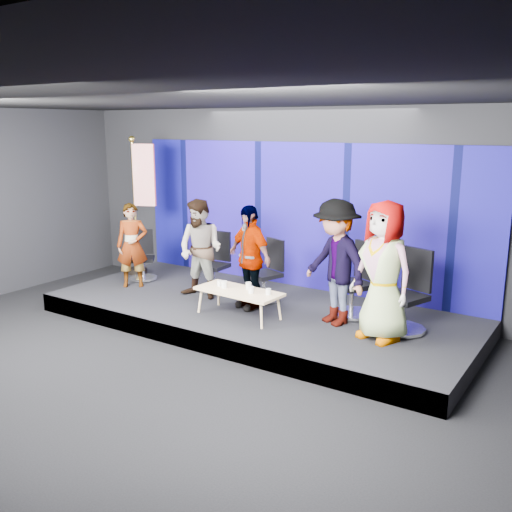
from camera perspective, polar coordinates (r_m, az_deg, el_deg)
The scene contains 21 objects.
ground at distance 7.66m, azimuth -10.47°, elevation -11.91°, with size 10.00×10.00×0.00m, color black.
room_walls at distance 7.00m, azimuth -11.29°, elevation 6.45°, with size 10.02×8.02×3.51m.
riser at distance 9.42m, azimuth 0.06°, elevation -5.87°, with size 7.00×3.00×0.30m, color black.
backdrop at distance 10.29m, azimuth 4.50°, elevation 4.03°, with size 7.00×0.08×2.60m, color #080A5F.
chair_a at distance 11.11m, azimuth -11.22°, elevation -0.71°, with size 0.75×0.75×0.94m.
panelist_a at distance 10.56m, azimuth -12.28°, elevation 1.05°, with size 0.56×0.37×1.53m, color black.
chair_b at distance 10.20m, azimuth -4.14°, elevation -1.53°, with size 0.62×0.62×1.05m.
panelist_b at distance 9.65m, azimuth -5.56°, elevation 0.67°, with size 0.82×0.64×1.69m, color black.
chair_c at distance 9.60m, azimuth 1.09°, elevation -2.45°, with size 0.74×0.74×1.04m.
panelist_c at distance 9.08m, azimuth -0.68°, elevation -0.11°, with size 0.98×0.41×1.68m, color black.
chair_d at distance 8.95m, azimuth 9.88°, elevation -3.55°, with size 0.86×0.86×1.15m.
panelist_d at distance 8.41m, azimuth 7.97°, elevation -0.65°, with size 1.20×0.69×1.86m, color black.
chair_e at distance 8.43m, azimuth 14.78°, elevation -4.74°, with size 0.85×0.85×1.19m.
panelist_e at distance 7.90m, azimuth 12.61°, elevation -1.48°, with size 0.94×0.61×1.93m, color black.
coffee_table at distance 8.77m, azimuth -1.74°, elevation -3.64°, with size 1.40×0.66×0.42m.
mug_a at distance 8.99m, azimuth -3.69°, elevation -2.72°, with size 0.08×0.08×0.09m, color silver.
mug_b at distance 8.89m, azimuth -3.21°, elevation -2.85°, with size 0.09×0.09×0.11m, color silver.
mug_c at distance 8.80m, azimuth -0.75°, elevation -2.99°, with size 0.09×0.09×0.10m, color silver.
mug_d at distance 8.59m, azimuth -0.50°, elevation -3.40°, with size 0.09×0.09×0.10m, color silver.
mug_e at distance 8.51m, azimuth 1.24°, elevation -3.59°, with size 0.08×0.08×0.09m, color silver.
flag_stand at distance 11.27m, azimuth -11.42°, elevation 5.24°, with size 0.60×0.36×2.69m.
Camera 1 is at (4.88, -4.96, 3.20)m, focal length 40.00 mm.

